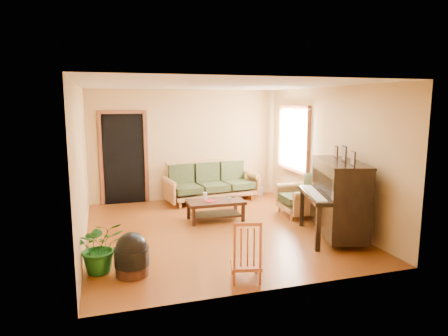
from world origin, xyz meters
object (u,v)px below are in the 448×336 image
object	(u,v)px
sofa	(212,181)
red_chair	(246,250)
ceramic_crock	(259,190)
potted_plant	(100,246)
piano	(339,200)
footstool	(132,259)
coffee_table	(215,210)
armchair	(300,194)

from	to	relation	value
sofa	red_chair	bearing A→B (deg)	-107.27
sofa	ceramic_crock	size ratio (longest dim) A/B	9.45
potted_plant	piano	bearing A→B (deg)	4.15
ceramic_crock	footstool	bearing A→B (deg)	-131.33
piano	coffee_table	bearing A→B (deg)	154.44
piano	ceramic_crock	world-z (taller)	piano
piano	footstool	distance (m)	3.57
sofa	footstool	world-z (taller)	sofa
armchair	piano	distance (m)	1.43
coffee_table	red_chair	bearing A→B (deg)	-97.44
armchair	potted_plant	bearing A→B (deg)	-154.23
coffee_table	potted_plant	world-z (taller)	potted_plant
piano	ceramic_crock	bearing A→B (deg)	108.19
ceramic_crock	red_chair	bearing A→B (deg)	-114.21
armchair	potted_plant	distance (m)	4.27
piano	potted_plant	world-z (taller)	piano
sofa	piano	world-z (taller)	piano
sofa	red_chair	xyz separation A→B (m)	(-0.71, -4.21, -0.06)
armchair	footstool	world-z (taller)	armchair
coffee_table	piano	size ratio (longest dim) A/B	0.73
armchair	piano	bearing A→B (deg)	-88.11
sofa	armchair	world-z (taller)	sofa
piano	red_chair	bearing A→B (deg)	-135.48
sofa	footstool	size ratio (longest dim) A/B	4.69
sofa	potted_plant	xyz separation A→B (m)	(-2.52, -3.40, -0.10)
coffee_table	footstool	bearing A→B (deg)	-130.04
sofa	red_chair	distance (m)	4.27
sofa	footstool	distance (m)	4.21
sofa	coffee_table	xyz separation A→B (m)	(-0.36, -1.53, -0.27)
sofa	armchair	xyz separation A→B (m)	(1.39, -1.71, -0.02)
piano	ceramic_crock	xyz separation A→B (m)	(-0.07, 3.39, -0.55)
red_chair	coffee_table	bearing A→B (deg)	96.20
red_chair	ceramic_crock	xyz separation A→B (m)	(2.01, 4.48, -0.30)
coffee_table	ceramic_crock	distance (m)	2.45
coffee_table	ceramic_crock	size ratio (longest dim) A/B	4.79
footstool	ceramic_crock	xyz separation A→B (m)	(3.43, 3.90, -0.11)
piano	footstool	world-z (taller)	piano
coffee_table	footstool	distance (m)	2.75
sofa	ceramic_crock	xyz separation A→B (m)	(1.31, 0.27, -0.35)
ceramic_crock	potted_plant	world-z (taller)	potted_plant
sofa	footstool	bearing A→B (deg)	-128.06
piano	footstool	size ratio (longest dim) A/B	3.24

